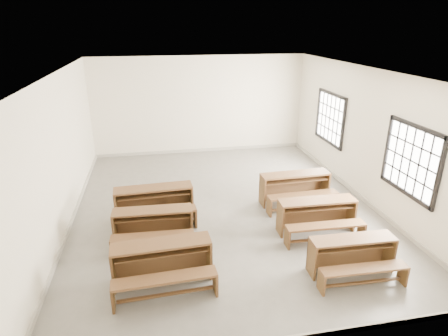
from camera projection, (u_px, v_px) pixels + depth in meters
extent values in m
plane|color=slate|center=(224.00, 206.00, 9.07)|extent=(8.50, 8.50, 0.00)
cube|color=silver|center=(224.00, 72.00, 7.92)|extent=(7.00, 8.50, 0.05)
cube|color=beige|center=(200.00, 106.00, 12.36)|extent=(7.00, 0.05, 3.20)
cube|color=beige|center=(288.00, 244.00, 4.63)|extent=(7.00, 0.05, 3.20)
cube|color=beige|center=(62.00, 153.00, 7.88)|extent=(0.05, 8.50, 3.20)
cube|color=beige|center=(364.00, 135.00, 9.10)|extent=(0.05, 8.50, 3.20)
cube|color=gray|center=(201.00, 150.00, 12.93)|extent=(7.00, 0.04, 0.10)
cube|color=gray|center=(73.00, 218.00, 8.44)|extent=(0.04, 8.50, 0.10)
cube|color=gray|center=(356.00, 193.00, 9.67)|extent=(0.04, 8.50, 0.10)
cube|color=white|center=(412.00, 160.00, 7.45)|extent=(0.02, 1.50, 1.30)
cube|color=black|center=(417.00, 127.00, 7.20)|extent=(0.06, 1.62, 0.08)
cube|color=black|center=(405.00, 192.00, 7.70)|extent=(0.06, 1.62, 0.08)
cube|color=black|center=(439.00, 175.00, 6.73)|extent=(0.06, 0.08, 1.46)
cube|color=black|center=(387.00, 148.00, 8.17)|extent=(0.06, 0.08, 1.46)
cube|color=white|center=(331.00, 118.00, 10.75)|extent=(0.02, 1.50, 1.30)
cube|color=black|center=(332.00, 94.00, 10.49)|extent=(0.06, 1.62, 0.08)
cube|color=black|center=(328.00, 141.00, 11.00)|extent=(0.06, 1.62, 0.08)
cube|color=black|center=(343.00, 125.00, 10.02)|extent=(0.06, 0.08, 1.46)
cube|color=black|center=(318.00, 112.00, 11.47)|extent=(0.06, 0.08, 1.46)
cube|color=brown|center=(161.00, 244.00, 6.22)|extent=(1.68, 0.49, 0.04)
cube|color=brown|center=(162.00, 257.00, 6.52)|extent=(1.66, 0.12, 0.71)
cube|color=brown|center=(113.00, 270.00, 6.18)|extent=(0.06, 0.42, 0.71)
cube|color=brown|center=(209.00, 256.00, 6.53)|extent=(0.06, 0.42, 0.71)
cube|color=brown|center=(162.00, 252.00, 6.25)|extent=(1.55, 0.38, 0.02)
cube|color=brown|center=(165.00, 278.00, 5.87)|extent=(1.67, 0.37, 0.04)
cube|color=brown|center=(113.00, 298.00, 5.77)|extent=(0.05, 0.29, 0.39)
cube|color=brown|center=(215.00, 282.00, 6.12)|extent=(0.05, 0.29, 0.39)
cube|color=brown|center=(166.00, 294.00, 5.98)|extent=(1.54, 0.12, 0.04)
cube|color=brown|center=(152.00, 210.00, 7.41)|extent=(1.58, 0.46, 0.04)
cube|color=brown|center=(154.00, 222.00, 7.71)|extent=(1.57, 0.11, 0.67)
cube|color=brown|center=(115.00, 229.00, 7.44)|extent=(0.06, 0.39, 0.67)
cube|color=brown|center=(191.00, 223.00, 7.65)|extent=(0.06, 0.39, 0.67)
cube|color=brown|center=(153.00, 217.00, 7.45)|extent=(1.46, 0.36, 0.02)
cube|color=brown|center=(153.00, 236.00, 7.08)|extent=(1.58, 0.34, 0.04)
cube|color=brown|center=(112.00, 249.00, 7.05)|extent=(0.05, 0.28, 0.37)
cube|color=brown|center=(193.00, 242.00, 7.26)|extent=(0.05, 0.28, 0.37)
cube|color=brown|center=(154.00, 249.00, 7.19)|extent=(1.45, 0.11, 0.04)
cube|color=brown|center=(153.00, 188.00, 8.26)|extent=(1.73, 0.51, 0.04)
cube|color=brown|center=(154.00, 200.00, 8.57)|extent=(1.72, 0.12, 0.73)
cube|color=brown|center=(116.00, 208.00, 8.22)|extent=(0.06, 0.43, 0.73)
cube|color=brown|center=(191.00, 200.00, 8.58)|extent=(0.06, 0.43, 0.73)
cube|color=brown|center=(154.00, 195.00, 8.29)|extent=(1.60, 0.39, 0.02)
cube|color=brown|center=(156.00, 212.00, 7.90)|extent=(1.73, 0.38, 0.04)
cube|color=brown|center=(116.00, 226.00, 7.80)|extent=(0.06, 0.30, 0.41)
cube|color=brown|center=(195.00, 217.00, 8.16)|extent=(0.06, 0.30, 0.41)
cube|color=brown|center=(157.00, 225.00, 8.02)|extent=(1.59, 0.13, 0.04)
cube|color=brown|center=(353.00, 239.00, 6.49)|extent=(1.51, 0.42, 0.04)
cube|color=brown|center=(347.00, 250.00, 6.77)|extent=(1.50, 0.08, 0.64)
cube|color=brown|center=(312.00, 259.00, 6.51)|extent=(0.05, 0.38, 0.64)
cube|color=brown|center=(389.00, 252.00, 6.72)|extent=(0.05, 0.38, 0.64)
cube|color=brown|center=(353.00, 246.00, 6.52)|extent=(1.39, 0.32, 0.02)
cube|color=brown|center=(364.00, 268.00, 6.17)|extent=(1.51, 0.31, 0.04)
cube|color=brown|center=(321.00, 283.00, 6.13)|extent=(0.05, 0.26, 0.36)
cube|color=brown|center=(403.00, 274.00, 6.35)|extent=(0.05, 0.26, 0.36)
cube|color=brown|center=(362.00, 282.00, 6.27)|extent=(1.39, 0.09, 0.04)
cube|color=brown|center=(318.00, 201.00, 7.77)|extent=(1.63, 0.44, 0.04)
cube|color=brown|center=(313.00, 212.00, 8.07)|extent=(1.62, 0.08, 0.69)
cube|color=brown|center=(280.00, 219.00, 7.78)|extent=(0.05, 0.41, 0.69)
cube|color=brown|center=(351.00, 213.00, 8.02)|extent=(0.05, 0.41, 0.69)
cube|color=brown|center=(317.00, 207.00, 7.80)|extent=(1.50, 0.34, 0.02)
cube|color=brown|center=(326.00, 225.00, 7.42)|extent=(1.63, 0.32, 0.04)
cube|color=brown|center=(287.00, 238.00, 7.38)|extent=(0.05, 0.28, 0.38)
cube|color=brown|center=(362.00, 231.00, 7.62)|extent=(0.05, 0.28, 0.38)
cube|color=brown|center=(325.00, 239.00, 7.53)|extent=(1.50, 0.09, 0.04)
cube|color=brown|center=(295.00, 174.00, 9.05)|extent=(1.71, 0.48, 0.04)
cube|color=brown|center=(291.00, 185.00, 9.36)|extent=(1.69, 0.10, 0.72)
cube|color=brown|center=(262.00, 191.00, 9.02)|extent=(0.06, 0.42, 0.72)
cube|color=brown|center=(325.00, 185.00, 9.36)|extent=(0.06, 0.42, 0.72)
cube|color=brown|center=(295.00, 180.00, 9.08)|extent=(1.57, 0.37, 0.02)
cube|color=brown|center=(303.00, 195.00, 8.69)|extent=(1.70, 0.35, 0.04)
cube|color=brown|center=(269.00, 207.00, 8.61)|extent=(0.05, 0.30, 0.40)
cube|color=brown|center=(335.00, 200.00, 8.94)|extent=(0.05, 0.30, 0.40)
cube|color=brown|center=(302.00, 207.00, 8.81)|extent=(1.57, 0.10, 0.04)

